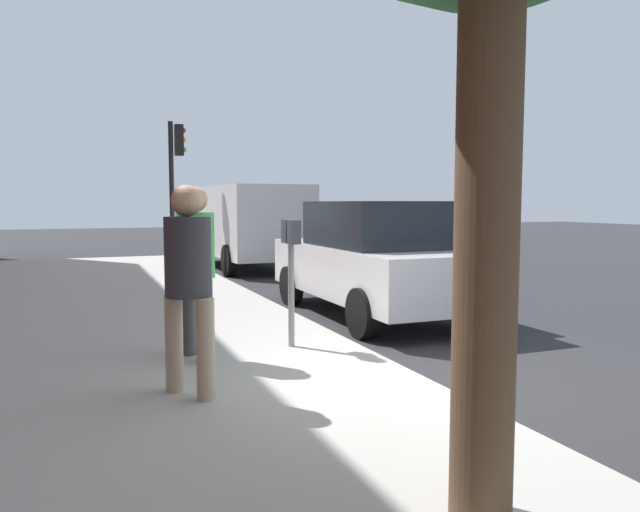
{
  "coord_description": "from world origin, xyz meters",
  "views": [
    {
      "loc": [
        -4.91,
        2.94,
        1.74
      ],
      "look_at": [
        1.5,
        0.35,
        1.14
      ],
      "focal_mm": 34.06,
      "sensor_mm": 36.0,
      "label": 1
    }
  ],
  "objects_px": {
    "traffic_signal": "(175,170)",
    "parked_van_far": "(247,221)",
    "parked_sedan_near": "(376,258)",
    "parking_meter": "(291,256)",
    "pedestrian_at_meter": "(196,258)",
    "pedestrian_bystander": "(188,273)"
  },
  "relations": [
    {
      "from": "parked_sedan_near",
      "to": "parked_van_far",
      "type": "bearing_deg",
      "value": -0.0
    },
    {
      "from": "pedestrian_at_meter",
      "to": "traffic_signal",
      "type": "xyz_separation_m",
      "value": [
        9.26,
        -1.24,
        1.39
      ]
    },
    {
      "from": "traffic_signal",
      "to": "parked_van_far",
      "type": "bearing_deg",
      "value": -76.81
    },
    {
      "from": "parking_meter",
      "to": "pedestrian_bystander",
      "type": "height_order",
      "value": "pedestrian_bystander"
    },
    {
      "from": "pedestrian_bystander",
      "to": "parked_sedan_near",
      "type": "relative_size",
      "value": 0.39
    },
    {
      "from": "parking_meter",
      "to": "pedestrian_bystander",
      "type": "relative_size",
      "value": 0.81
    },
    {
      "from": "parked_van_far",
      "to": "parked_sedan_near",
      "type": "bearing_deg",
      "value": 180.0
    },
    {
      "from": "traffic_signal",
      "to": "pedestrian_bystander",
      "type": "bearing_deg",
      "value": 171.71
    },
    {
      "from": "pedestrian_bystander",
      "to": "parked_van_far",
      "type": "xyz_separation_m",
      "value": [
        10.88,
        -3.44,
        0.08
      ]
    },
    {
      "from": "pedestrian_bystander",
      "to": "parked_sedan_near",
      "type": "bearing_deg",
      "value": 11.74
    },
    {
      "from": "parked_van_far",
      "to": "traffic_signal",
      "type": "bearing_deg",
      "value": 103.19
    },
    {
      "from": "pedestrian_bystander",
      "to": "traffic_signal",
      "type": "relative_size",
      "value": 0.48
    },
    {
      "from": "parking_meter",
      "to": "pedestrian_at_meter",
      "type": "xyz_separation_m",
      "value": [
        -0.15,
        1.08,
        0.02
      ]
    },
    {
      "from": "pedestrian_at_meter",
      "to": "pedestrian_bystander",
      "type": "xyz_separation_m",
      "value": [
        -1.17,
        0.28,
        -0.02
      ]
    },
    {
      "from": "traffic_signal",
      "to": "parking_meter",
      "type": "bearing_deg",
      "value": 178.97
    },
    {
      "from": "parked_sedan_near",
      "to": "parking_meter",
      "type": "bearing_deg",
      "value": 133.91
    },
    {
      "from": "parked_sedan_near",
      "to": "traffic_signal",
      "type": "height_order",
      "value": "traffic_signal"
    },
    {
      "from": "parked_sedan_near",
      "to": "traffic_signal",
      "type": "bearing_deg",
      "value": 15.16
    },
    {
      "from": "parked_sedan_near",
      "to": "pedestrian_at_meter",
      "type": "bearing_deg",
      "value": 124.28
    },
    {
      "from": "parked_van_far",
      "to": "traffic_signal",
      "type": "height_order",
      "value": "traffic_signal"
    },
    {
      "from": "parked_van_far",
      "to": "pedestrian_at_meter",
      "type": "bearing_deg",
      "value": 161.94
    },
    {
      "from": "parking_meter",
      "to": "pedestrian_at_meter",
      "type": "distance_m",
      "value": 1.09
    }
  ]
}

